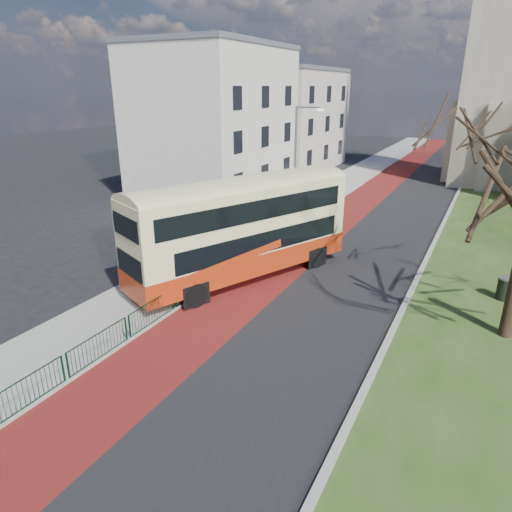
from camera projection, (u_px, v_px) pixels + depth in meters
The scene contains 12 objects.
ground at pixel (221, 335), 18.41m from camera, with size 160.00×160.00×0.00m, color black.
road_carriageway at pixel (377, 219), 34.39m from camera, with size 9.00×120.00×0.01m, color black.
bus_lane at pixel (342, 215), 35.55m from camera, with size 3.40×120.00×0.01m, color #591414.
pavement_west at pixel (297, 208), 37.18m from camera, with size 4.00×120.00×0.12m, color gray.
kerb_west at pixel (321, 211), 36.31m from camera, with size 0.25×120.00×0.13m, color #999993.
kerb_east at pixel (445, 220), 34.04m from camera, with size 0.25×80.00×0.13m, color #999993.
pedestrian_railing at pixel (212, 275), 22.82m from camera, with size 0.07×24.00×1.12m.
street_block_near at pixel (215, 121), 40.47m from camera, with size 10.30×14.30×13.00m.
street_block_far at pixel (287, 119), 54.03m from camera, with size 10.30×16.30×11.50m.
streetlamp at pixel (297, 156), 33.65m from camera, with size 2.13×0.18×8.00m.
bus at pixel (242, 225), 22.85m from camera, with size 7.49×12.22×5.07m.
litter_bin at pixel (504, 288), 21.22m from camera, with size 0.81×0.81×1.09m.
Camera 1 is at (8.69, -13.67, 9.43)m, focal length 32.00 mm.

